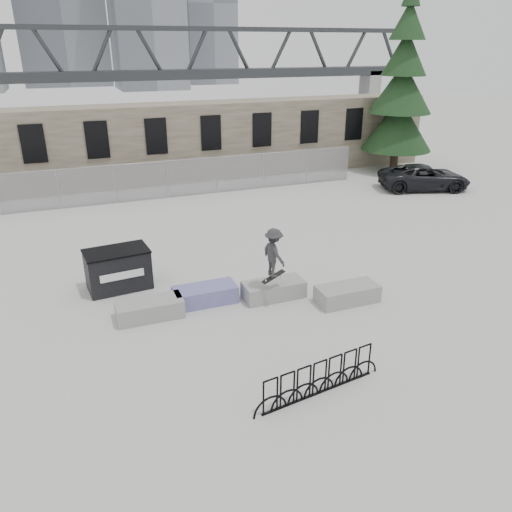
% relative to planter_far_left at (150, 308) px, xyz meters
% --- Properties ---
extents(ground, '(120.00, 120.00, 0.00)m').
position_rel_planter_far_left_xyz_m(ground, '(3.20, 0.02, -0.30)').
color(ground, '#AFB0AB').
rests_on(ground, ground).
extents(stone_wall, '(36.00, 2.58, 4.50)m').
position_rel_planter_far_left_xyz_m(stone_wall, '(3.20, 16.26, 1.95)').
color(stone_wall, '#675E4B').
rests_on(stone_wall, ground).
extents(chainlink_fence, '(22.06, 0.06, 2.02)m').
position_rel_planter_far_left_xyz_m(chainlink_fence, '(3.20, 12.52, 0.73)').
color(chainlink_fence, gray).
rests_on(chainlink_fence, ground).
extents(planter_far_left, '(2.00, 0.90, 0.56)m').
position_rel_planter_far_left_xyz_m(planter_far_left, '(0.00, 0.00, 0.00)').
color(planter_far_left, gray).
rests_on(planter_far_left, ground).
extents(planter_center_left, '(2.00, 0.90, 0.56)m').
position_rel_planter_far_left_xyz_m(planter_center_left, '(1.83, 0.31, 0.00)').
color(planter_center_left, '#3836A3').
rests_on(planter_center_left, ground).
extents(planter_center_right, '(2.00, 0.90, 0.56)m').
position_rel_planter_far_left_xyz_m(planter_center_right, '(4.02, -0.14, 0.00)').
color(planter_center_right, gray).
rests_on(planter_center_right, ground).
extents(planter_offset, '(2.00, 0.90, 0.56)m').
position_rel_planter_far_left_xyz_m(planter_offset, '(6.11, -1.28, 0.00)').
color(planter_offset, gray).
rests_on(planter_offset, ground).
extents(dumpster, '(2.21, 1.48, 1.37)m').
position_rel_planter_far_left_xyz_m(dumpster, '(-0.61, 2.39, 0.39)').
color(dumpster, black).
rests_on(dumpster, ground).
extents(bike_rack, '(3.56, 0.59, 0.90)m').
position_rel_planter_far_left_xyz_m(bike_rack, '(3.11, -5.06, 0.14)').
color(bike_rack, black).
rests_on(bike_rack, ground).
extents(spruce_tree, '(4.39, 4.39, 11.50)m').
position_rel_planter_far_left_xyz_m(spruce_tree, '(18.25, 13.44, 4.55)').
color(spruce_tree, '#38281E').
rests_on(spruce_tree, ground).
extents(truss_bridge, '(70.00, 3.00, 9.80)m').
position_rel_planter_far_left_xyz_m(truss_bridge, '(13.20, 55.02, 3.83)').
color(truss_bridge, '#2D3033').
rests_on(truss_bridge, ground).
extents(suv, '(5.50, 3.76, 1.40)m').
position_rel_planter_far_left_xyz_m(suv, '(17.18, 9.02, 0.40)').
color(suv, black).
rests_on(suv, ground).
extents(skateboarder, '(0.78, 1.10, 1.74)m').
position_rel_planter_far_left_xyz_m(skateboarder, '(3.82, -0.56, 1.47)').
color(skateboarder, '#2D2D30').
rests_on(skateboarder, ground).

